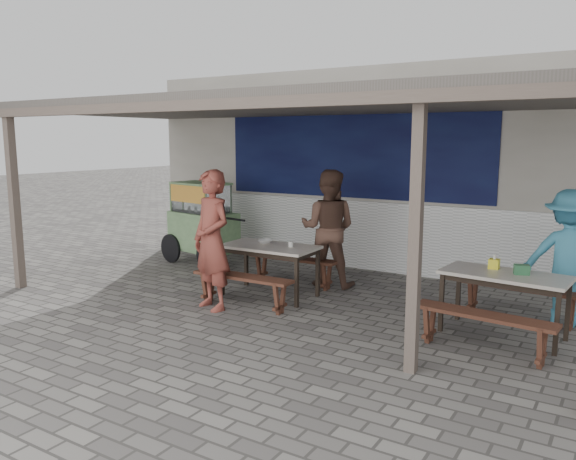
# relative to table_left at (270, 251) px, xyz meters

# --- Properties ---
(ground) EXTENTS (60.00, 60.00, 0.00)m
(ground) POSITION_rel_table_left_xyz_m (0.35, -0.64, -0.67)
(ground) COLOR slate
(ground) RESTS_ON ground
(back_wall) EXTENTS (9.00, 1.28, 3.50)m
(back_wall) POSITION_rel_table_left_xyz_m (0.35, 2.94, 1.05)
(back_wall) COLOR beige
(back_wall) RESTS_ON ground
(warung_roof) EXTENTS (9.00, 4.21, 2.81)m
(warung_roof) POSITION_rel_table_left_xyz_m (0.36, 0.26, 2.04)
(warung_roof) COLOR #504A45
(warung_roof) RESTS_ON ground
(table_left) EXTENTS (1.40, 0.78, 0.75)m
(table_left) POSITION_rel_table_left_xyz_m (0.00, 0.00, 0.00)
(table_left) COLOR beige
(table_left) RESTS_ON ground
(bench_left_street) EXTENTS (1.48, 0.32, 0.45)m
(bench_left_street) POSITION_rel_table_left_xyz_m (0.02, -0.69, -0.33)
(bench_left_street) COLOR brown
(bench_left_street) RESTS_ON ground
(bench_left_wall) EXTENTS (1.48, 0.32, 0.45)m
(bench_left_wall) POSITION_rel_table_left_xyz_m (-0.02, 0.69, -0.33)
(bench_left_wall) COLOR brown
(bench_left_wall) RESTS_ON ground
(table_right) EXTENTS (1.45, 0.80, 0.75)m
(table_right) POSITION_rel_table_left_xyz_m (3.25, 0.00, -0.00)
(table_right) COLOR beige
(table_right) RESTS_ON ground
(bench_right_street) EXTENTS (1.51, 0.42, 0.45)m
(bench_right_street) POSITION_rel_table_left_xyz_m (3.19, -0.70, -0.33)
(bench_right_street) COLOR brown
(bench_right_street) RESTS_ON ground
(bench_right_wall) EXTENTS (1.51, 0.42, 0.45)m
(bench_right_wall) POSITION_rel_table_left_xyz_m (3.32, 0.71, -0.33)
(bench_right_wall) COLOR brown
(bench_right_wall) RESTS_ON ground
(vendor_cart) EXTENTS (1.93, 0.96, 1.50)m
(vendor_cart) POSITION_rel_table_left_xyz_m (-2.24, 1.15, 0.14)
(vendor_cart) COLOR #7FAA71
(vendor_cart) RESTS_ON ground
(patron_street_side) EXTENTS (0.79, 0.64, 1.88)m
(patron_street_side) POSITION_rel_table_left_xyz_m (-0.31, -0.93, 0.27)
(patron_street_side) COLOR brown
(patron_street_side) RESTS_ON ground
(patron_wall_side) EXTENTS (1.03, 0.89, 1.82)m
(patron_wall_side) POSITION_rel_table_left_xyz_m (0.46, 0.95, 0.24)
(patron_wall_side) COLOR brown
(patron_wall_side) RESTS_ON ground
(patron_right_table) EXTENTS (1.09, 0.64, 1.68)m
(patron_right_table) POSITION_rel_table_left_xyz_m (3.82, 0.87, 0.17)
(patron_right_table) COLOR #4298B9
(patron_right_table) RESTS_ON ground
(tissue_box) EXTENTS (0.12, 0.12, 0.12)m
(tissue_box) POSITION_rel_table_left_xyz_m (3.09, 0.18, 0.14)
(tissue_box) COLOR yellow
(tissue_box) RESTS_ON table_right
(donation_box) EXTENTS (0.19, 0.16, 0.11)m
(donation_box) POSITION_rel_table_left_xyz_m (3.42, 0.05, 0.13)
(donation_box) COLOR #2E683F
(donation_box) RESTS_ON table_right
(condiment_jar) EXTENTS (0.07, 0.07, 0.08)m
(condiment_jar) POSITION_rel_table_left_xyz_m (0.32, 0.07, 0.12)
(condiment_jar) COLOR silver
(condiment_jar) RESTS_ON table_left
(condiment_bowl) EXTENTS (0.26, 0.26, 0.05)m
(condiment_bowl) POSITION_rel_table_left_xyz_m (-0.16, 0.11, 0.10)
(condiment_bowl) COLOR silver
(condiment_bowl) RESTS_ON table_left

